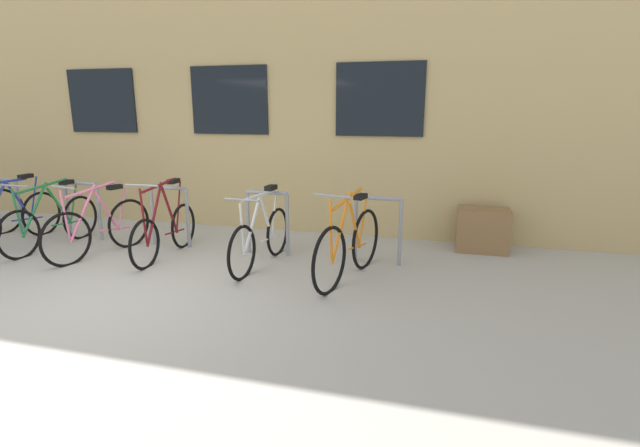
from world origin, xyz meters
TOP-DOWN VIEW (x-y plane):
  - ground_plane at (0.00, 0.00)m, footprint 42.00×42.00m
  - storefront_building at (0.00, 6.47)m, footprint 28.00×6.58m
  - bike_rack at (-0.39, 1.90)m, footprint 6.62×0.05m
  - bicycle_maroon at (-0.18, 1.45)m, footprint 0.44×1.61m
  - bicycle_green at (-1.99, 1.40)m, footprint 0.44×1.75m
  - bicycle_pink at (-1.07, 1.27)m, footprint 0.52×1.65m
  - bicycle_white at (1.21, 1.44)m, footprint 0.44×1.67m
  - bicycle_blue at (-2.75, 1.42)m, footprint 0.44×1.73m
  - bicycle_orange at (2.38, 1.26)m, footprint 0.54×1.69m
  - planter_box at (3.94, 2.85)m, footprint 0.70×0.44m

SIDE VIEW (x-z plane):
  - ground_plane at x=0.00m, z-range 0.00..0.00m
  - planter_box at x=3.94m, z-range 0.00..0.60m
  - bicycle_white at x=1.21m, z-range -0.13..0.87m
  - bicycle_maroon at x=-0.18m, z-range -0.16..0.91m
  - bicycle_green at x=-1.99m, z-range -0.13..0.87m
  - bicycle_pink at x=-1.07m, z-range -0.13..0.90m
  - bicycle_blue at x=-2.75m, z-range -0.12..0.89m
  - bicycle_orange at x=2.38m, z-range -0.14..0.95m
  - bike_rack at x=-0.39m, z-range 0.09..0.98m
  - storefront_building at x=0.00m, z-range 0.00..5.51m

